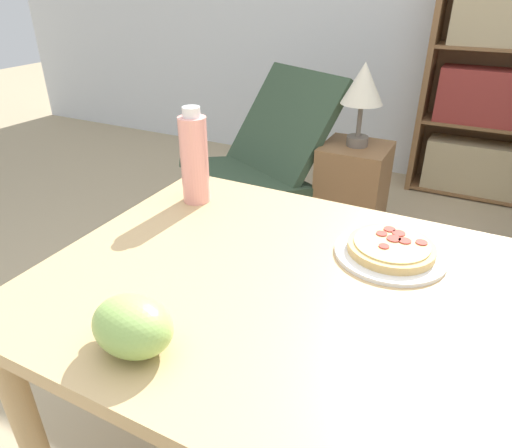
{
  "coord_description": "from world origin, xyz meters",
  "views": [
    {
      "loc": [
        0.24,
        -0.81,
        1.33
      ],
      "look_at": [
        -0.19,
        0.03,
        0.81
      ],
      "focal_mm": 32.0,
      "sensor_mm": 36.0,
      "label": 1
    }
  ],
  "objects_px": {
    "drink_bottle": "(194,159)",
    "bookshelf": "(496,94)",
    "table_lamp": "(363,87)",
    "pizza_on_plate": "(391,250)",
    "grape_bunch": "(132,326)",
    "lounge_chair_near": "(261,183)",
    "side_table": "(351,194)"
  },
  "relations": [
    {
      "from": "lounge_chair_near",
      "to": "table_lamp",
      "type": "bearing_deg",
      "value": 38.11
    },
    {
      "from": "pizza_on_plate",
      "to": "bookshelf",
      "type": "distance_m",
      "value": 2.32
    },
    {
      "from": "pizza_on_plate",
      "to": "side_table",
      "type": "relative_size",
      "value": 0.46
    },
    {
      "from": "lounge_chair_near",
      "to": "side_table",
      "type": "height_order",
      "value": "lounge_chair_near"
    },
    {
      "from": "grape_bunch",
      "to": "table_lamp",
      "type": "bearing_deg",
      "value": 93.2
    },
    {
      "from": "pizza_on_plate",
      "to": "bookshelf",
      "type": "height_order",
      "value": "bookshelf"
    },
    {
      "from": "drink_bottle",
      "to": "table_lamp",
      "type": "distance_m",
      "value": 1.28
    },
    {
      "from": "table_lamp",
      "to": "drink_bottle",
      "type": "bearing_deg",
      "value": -96.16
    },
    {
      "from": "pizza_on_plate",
      "to": "drink_bottle",
      "type": "height_order",
      "value": "drink_bottle"
    },
    {
      "from": "drink_bottle",
      "to": "table_lamp",
      "type": "height_order",
      "value": "drink_bottle"
    },
    {
      "from": "pizza_on_plate",
      "to": "drink_bottle",
      "type": "bearing_deg",
      "value": 175.21
    },
    {
      "from": "grape_bunch",
      "to": "bookshelf",
      "type": "distance_m",
      "value": 2.87
    },
    {
      "from": "drink_bottle",
      "to": "grape_bunch",
      "type": "bearing_deg",
      "value": -66.79
    },
    {
      "from": "lounge_chair_near",
      "to": "side_table",
      "type": "xyz_separation_m",
      "value": [
        0.51,
        0.1,
        -0.01
      ]
    },
    {
      "from": "drink_bottle",
      "to": "table_lamp",
      "type": "xyz_separation_m",
      "value": [
        0.14,
        1.27,
        -0.03
      ]
    },
    {
      "from": "grape_bunch",
      "to": "bookshelf",
      "type": "bearing_deg",
      "value": 80.14
    },
    {
      "from": "lounge_chair_near",
      "to": "table_lamp",
      "type": "distance_m",
      "value": 0.77
    },
    {
      "from": "side_table",
      "to": "table_lamp",
      "type": "xyz_separation_m",
      "value": [
        0.0,
        -0.0,
        0.58
      ]
    },
    {
      "from": "grape_bunch",
      "to": "table_lamp",
      "type": "height_order",
      "value": "table_lamp"
    },
    {
      "from": "grape_bunch",
      "to": "side_table",
      "type": "bearing_deg",
      "value": 93.2
    },
    {
      "from": "side_table",
      "to": "bookshelf",
      "type": "bearing_deg",
      "value": 59.19
    },
    {
      "from": "side_table",
      "to": "drink_bottle",
      "type": "bearing_deg",
      "value": -96.16
    },
    {
      "from": "pizza_on_plate",
      "to": "grape_bunch",
      "type": "xyz_separation_m",
      "value": [
        -0.33,
        -0.51,
        0.04
      ]
    },
    {
      "from": "pizza_on_plate",
      "to": "drink_bottle",
      "type": "distance_m",
      "value": 0.58
    },
    {
      "from": "grape_bunch",
      "to": "pizza_on_plate",
      "type": "bearing_deg",
      "value": 57.09
    },
    {
      "from": "pizza_on_plate",
      "to": "bookshelf",
      "type": "bearing_deg",
      "value": 86.04
    },
    {
      "from": "lounge_chair_near",
      "to": "table_lamp",
      "type": "relative_size",
      "value": 2.31
    },
    {
      "from": "pizza_on_plate",
      "to": "table_lamp",
      "type": "distance_m",
      "value": 1.39
    },
    {
      "from": "table_lamp",
      "to": "pizza_on_plate",
      "type": "bearing_deg",
      "value": -71.81
    },
    {
      "from": "drink_bottle",
      "to": "side_table",
      "type": "relative_size",
      "value": 0.49
    },
    {
      "from": "drink_bottle",
      "to": "bookshelf",
      "type": "bearing_deg",
      "value": 72.13
    },
    {
      "from": "grape_bunch",
      "to": "drink_bottle",
      "type": "height_order",
      "value": "drink_bottle"
    }
  ]
}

